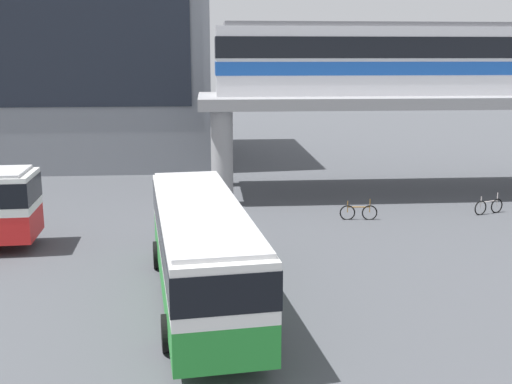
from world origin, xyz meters
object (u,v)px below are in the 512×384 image
bicycle_brown (359,212)px  bicycle_silver (489,207)px  bus_main (201,242)px  train (429,58)px  station_building (43,47)px

bicycle_brown → bicycle_silver: same height
bus_main → train: bearing=51.0°
train → bicycle_silver: bearing=-74.0°
bicycle_silver → station_building: bearing=143.0°
train → bicycle_brown: train is taller
train → bus_main: train is taller
train → station_building: bearing=149.9°
station_building → bicycle_brown: size_ratio=13.73×
bicycle_silver → bicycle_brown: bearing=-174.7°
train → bus_main: bearing=-129.0°
station_building → bus_main: (11.75, -29.42, -6.24)m
train → bicycle_brown: bearing=-130.8°
train → bicycle_silver: train is taller
station_building → bicycle_silver: (25.76, -19.38, -7.87)m
station_building → bus_main: bearing=-68.2°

